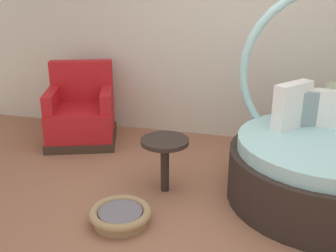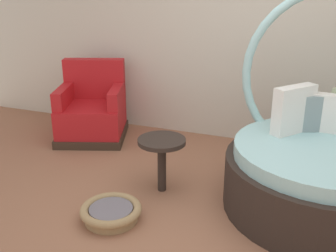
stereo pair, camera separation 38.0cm
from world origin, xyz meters
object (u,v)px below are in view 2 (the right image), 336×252
Objects in this scene: round_daybed at (324,163)px; pet_basket at (111,212)px; red_armchair at (92,112)px; side_table at (162,149)px.

pet_basket is at bearing -151.36° from round_daybed.
red_armchair reaches higher than side_table.
round_daybed is 1.41m from side_table.
red_armchair reaches higher than pet_basket.
pet_basket is at bearing -54.75° from red_armchair.
red_armchair is 1.63m from side_table.
red_armchair is (-2.71, 0.70, -0.07)m from round_daybed.
red_armchair is 1.96× the size of side_table.
side_table is at bearing -36.02° from red_armchair.
pet_basket is 0.74m from side_table.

